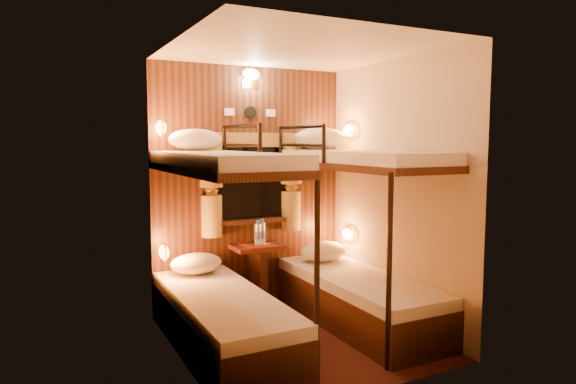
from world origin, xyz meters
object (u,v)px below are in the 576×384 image
bottle_left (258,234)px  bunk_left (222,281)px  table (258,268)px  bunk_right (358,264)px  bottle_right (262,233)px

bottle_left → bunk_left: bearing=-129.4°
bunk_left → table: bearing=50.3°
bunk_left → bunk_right: same height
bunk_left → bottle_right: bearing=49.2°
bunk_left → bottle_left: bunk_left is taller
table → bottle_right: size_ratio=2.63×
bunk_left → table: bunk_left is taller
bunk_left → bunk_right: size_ratio=1.00×
bunk_left → bottle_left: size_ratio=7.91×
bunk_right → bottle_right: size_ratio=7.63×
bunk_left → bunk_right: (1.30, 0.00, 0.00)m
table → bottle_left: 0.34m
table → bottle_left: bottle_left is taller
table → bunk_right: bearing=-50.3°
bottle_left → bottle_right: bottle_right is taller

